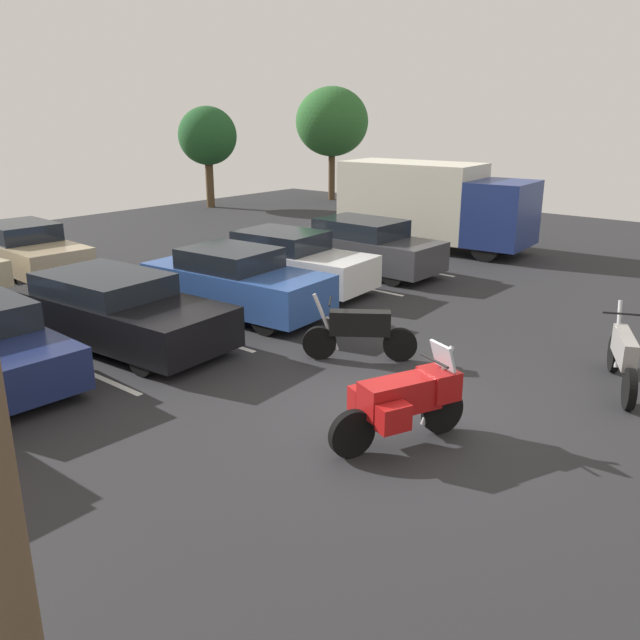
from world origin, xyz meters
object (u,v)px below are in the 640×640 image
(car_black, at_px, (117,310))
(box_truck, at_px, (432,203))
(motorcycle_touring, at_px, (405,399))
(motorcycle_third, at_px, (359,331))
(car_blue, at_px, (235,282))
(car_charcoal, at_px, (363,246))
(motorcycle_second, at_px, (623,357))
(car_white, at_px, (288,261))
(car_far_tan, at_px, (26,250))

(car_black, xyz_separation_m, box_truck, (12.48, 0.21, 0.82))
(motorcycle_touring, xyz_separation_m, box_truck, (12.37, 6.92, 0.85))
(motorcycle_third, xyz_separation_m, car_blue, (0.59, 3.96, 0.17))
(motorcycle_third, relative_size, car_charcoal, 0.39)
(motorcycle_second, xyz_separation_m, car_black, (-4.09, 8.47, 0.14))
(car_black, distance_m, car_charcoal, 8.14)
(motorcycle_touring, relative_size, motorcycle_third, 1.14)
(motorcycle_third, xyz_separation_m, car_black, (-2.34, 4.28, 0.13))
(car_black, xyz_separation_m, car_white, (5.39, 0.29, 0.03))
(box_truck, bearing_deg, motorcycle_second, -134.02)
(motorcycle_third, bearing_deg, box_truck, 23.84)
(motorcycle_third, xyz_separation_m, box_truck, (10.15, 4.48, 0.94))
(box_truck, bearing_deg, car_blue, -176.85)
(motorcycle_second, xyz_separation_m, motorcycle_third, (-1.76, 4.20, 0.01))
(car_far_tan, bearing_deg, box_truck, -32.99)
(car_white, distance_m, box_truck, 7.14)
(motorcycle_third, relative_size, box_truck, 0.27)
(motorcycle_second, distance_m, box_truck, 12.11)
(motorcycle_second, xyz_separation_m, car_white, (1.29, 8.76, 0.17))
(motorcycle_touring, distance_m, motorcycle_third, 3.30)
(car_white, bearing_deg, motorcycle_third, -123.75)
(motorcycle_third, bearing_deg, motorcycle_touring, -132.30)
(car_black, bearing_deg, box_truck, 0.95)
(motorcycle_second, bearing_deg, car_blue, 98.16)
(car_blue, xyz_separation_m, car_far_tan, (-1.14, 7.48, -0.04))
(car_black, relative_size, car_far_tan, 1.06)
(motorcycle_second, height_order, car_white, car_white)
(motorcycle_second, relative_size, car_far_tan, 0.46)
(car_black, height_order, car_far_tan, car_far_tan)
(car_far_tan, bearing_deg, car_black, -103.97)
(car_far_tan, relative_size, box_truck, 0.71)
(motorcycle_second, relative_size, car_white, 0.46)
(car_white, bearing_deg, car_charcoal, -8.50)
(motorcycle_third, distance_m, car_far_tan, 11.45)
(car_blue, distance_m, box_truck, 9.61)
(car_far_tan, bearing_deg, motorcycle_third, -87.21)
(motorcycle_touring, bearing_deg, motorcycle_third, 47.70)
(motorcycle_second, relative_size, motorcycle_third, 1.19)
(motorcycle_second, distance_m, car_charcoal, 9.28)
(car_charcoal, distance_m, car_far_tan, 9.66)
(motorcycle_second, bearing_deg, car_far_tan, 98.42)
(motorcycle_second, height_order, car_charcoal, car_charcoal)
(car_white, relative_size, car_charcoal, 1.00)
(motorcycle_second, bearing_deg, box_truck, 45.98)
(motorcycle_second, height_order, car_black, car_black)
(motorcycle_second, bearing_deg, car_black, 115.78)
(car_blue, bearing_deg, box_truck, 3.15)
(car_white, bearing_deg, motorcycle_second, -98.41)
(motorcycle_third, distance_m, car_charcoal, 7.14)
(motorcycle_second, height_order, car_blue, car_blue)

